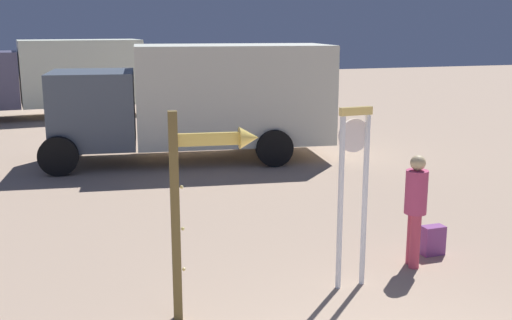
{
  "coord_description": "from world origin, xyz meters",
  "views": [
    {
      "loc": [
        -2.8,
        -3.9,
        3.33
      ],
      "look_at": [
        0.3,
        5.24,
        1.2
      ],
      "focal_mm": 42.65,
      "sensor_mm": 36.0,
      "label": 1
    }
  ],
  "objects_px": {
    "box_truck_near": "(201,98)",
    "person_near_clock": "(415,205)",
    "backpack": "(432,240)",
    "standing_clock": "(353,179)",
    "box_truck_far": "(62,74)",
    "arrow_sign": "(203,183)"
  },
  "relations": [
    {
      "from": "box_truck_near",
      "to": "person_near_clock",
      "type": "bearing_deg",
      "value": -82.06
    },
    {
      "from": "person_near_clock",
      "to": "box_truck_near",
      "type": "bearing_deg",
      "value": 97.94
    },
    {
      "from": "backpack",
      "to": "standing_clock",
      "type": "bearing_deg",
      "value": -159.99
    },
    {
      "from": "person_near_clock",
      "to": "box_truck_near",
      "type": "xyz_separation_m",
      "value": [
        -1.11,
        7.95,
        0.67
      ]
    },
    {
      "from": "box_truck_near",
      "to": "box_truck_far",
      "type": "relative_size",
      "value": 1.15
    },
    {
      "from": "person_near_clock",
      "to": "backpack",
      "type": "height_order",
      "value": "person_near_clock"
    },
    {
      "from": "box_truck_near",
      "to": "box_truck_far",
      "type": "bearing_deg",
      "value": 109.26
    },
    {
      "from": "standing_clock",
      "to": "arrow_sign",
      "type": "height_order",
      "value": "arrow_sign"
    },
    {
      "from": "box_truck_near",
      "to": "arrow_sign",
      "type": "bearing_deg",
      "value": -103.58
    },
    {
      "from": "arrow_sign",
      "to": "person_near_clock",
      "type": "xyz_separation_m",
      "value": [
        3.17,
        0.57,
        -0.72
      ]
    },
    {
      "from": "arrow_sign",
      "to": "standing_clock",
      "type": "bearing_deg",
      "value": 6.94
    },
    {
      "from": "box_truck_near",
      "to": "box_truck_far",
      "type": "distance_m",
      "value": 9.56
    },
    {
      "from": "standing_clock",
      "to": "box_truck_far",
      "type": "height_order",
      "value": "box_truck_far"
    },
    {
      "from": "arrow_sign",
      "to": "person_near_clock",
      "type": "relative_size",
      "value": 1.52
    },
    {
      "from": "standing_clock",
      "to": "arrow_sign",
      "type": "xyz_separation_m",
      "value": [
        -2.01,
        -0.24,
        0.17
      ]
    },
    {
      "from": "arrow_sign",
      "to": "person_near_clock",
      "type": "distance_m",
      "value": 3.3
    },
    {
      "from": "standing_clock",
      "to": "box_truck_far",
      "type": "bearing_deg",
      "value": 100.17
    },
    {
      "from": "person_near_clock",
      "to": "box_truck_far",
      "type": "relative_size",
      "value": 0.25
    },
    {
      "from": "backpack",
      "to": "box_truck_near",
      "type": "distance_m",
      "value": 7.95
    },
    {
      "from": "person_near_clock",
      "to": "backpack",
      "type": "relative_size",
      "value": 3.64
    },
    {
      "from": "person_near_clock",
      "to": "box_truck_near",
      "type": "relative_size",
      "value": 0.22
    },
    {
      "from": "backpack",
      "to": "box_truck_far",
      "type": "xyz_separation_m",
      "value": [
        -4.79,
        16.68,
        1.35
      ]
    }
  ]
}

